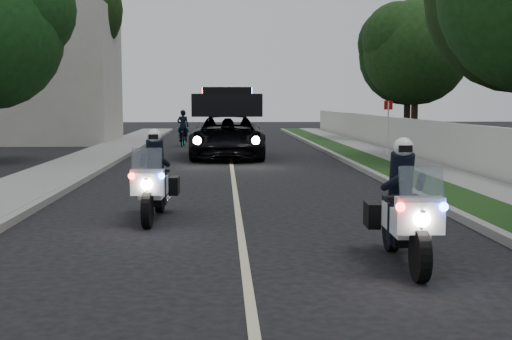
{
  "coord_description": "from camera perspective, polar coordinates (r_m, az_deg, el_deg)",
  "views": [
    {
      "loc": [
        -0.28,
        -9.0,
        2.2
      ],
      "look_at": [
        0.29,
        2.38,
        1.0
      ],
      "focal_mm": 46.17,
      "sensor_mm": 36.0,
      "label": 1
    }
  ],
  "objects": [
    {
      "name": "ground",
      "position": [
        9.27,
        -1.04,
        -7.72
      ],
      "size": [
        120.0,
        120.0,
        0.0
      ],
      "primitive_type": "plane",
      "color": "black",
      "rests_on": "ground"
    },
    {
      "name": "curb_right",
      "position": [
        19.61,
        10.07,
        -0.3
      ],
      "size": [
        0.2,
        60.0,
        0.15
      ],
      "primitive_type": "cube",
      "color": "gray",
      "rests_on": "ground"
    },
    {
      "name": "grass_verge",
      "position": [
        19.78,
        12.04,
        -0.28
      ],
      "size": [
        1.2,
        60.0,
        0.16
      ],
      "primitive_type": "cube",
      "color": "#193814",
      "rests_on": "ground"
    },
    {
      "name": "sidewalk_right",
      "position": [
        20.16,
        15.62,
        -0.25
      ],
      "size": [
        1.4,
        60.0,
        0.16
      ],
      "primitive_type": "cube",
      "color": "gray",
      "rests_on": "ground"
    },
    {
      "name": "property_wall",
      "position": [
        20.44,
        18.33,
        1.64
      ],
      "size": [
        0.22,
        60.0,
        1.5
      ],
      "primitive_type": "cube",
      "color": "beige",
      "rests_on": "ground"
    },
    {
      "name": "curb_left",
      "position": [
        19.49,
        -14.14,
        -0.43
      ],
      "size": [
        0.2,
        60.0,
        0.15
      ],
      "primitive_type": "cube",
      "color": "gray",
      "rests_on": "ground"
    },
    {
      "name": "sidewalk_left",
      "position": [
        19.74,
        -17.27,
        -0.43
      ],
      "size": [
        2.0,
        60.0,
        0.16
      ],
      "primitive_type": "cube",
      "color": "gray",
      "rests_on": "ground"
    },
    {
      "name": "building_far",
      "position": [
        36.35,
        -18.55,
        7.75
      ],
      "size": [
        8.0,
        6.0,
        7.0
      ],
      "primitive_type": "cube",
      "color": "#A8A396",
      "rests_on": "ground"
    },
    {
      "name": "lane_marking",
      "position": [
        19.13,
        -2.0,
        -0.58
      ],
      "size": [
        0.12,
        50.0,
        0.01
      ],
      "primitive_type": "cube",
      "color": "#BFB78C",
      "rests_on": "ground"
    },
    {
      "name": "police_moto_left",
      "position": [
        12.43,
        -8.78,
        -4.26
      ],
      "size": [
        0.77,
        2.01,
        1.69
      ],
      "primitive_type": null,
      "rotation": [
        0.0,
        0.0,
        -0.04
      ],
      "color": "white",
      "rests_on": "ground"
    },
    {
      "name": "police_moto_right",
      "position": [
        9.2,
        12.63,
        -7.97
      ],
      "size": [
        0.79,
        2.05,
        1.72
      ],
      "primitive_type": null,
      "rotation": [
        0.0,
        0.0,
        -0.04
      ],
      "color": "silver",
      "rests_on": "ground"
    },
    {
      "name": "police_suv",
      "position": [
        25.56,
        -2.46,
        1.07
      ],
      "size": [
        2.86,
        6.01,
        2.9
      ],
      "primitive_type": "imported",
      "rotation": [
        0.0,
        0.0,
        -0.02
      ],
      "color": "black",
      "rests_on": "ground"
    },
    {
      "name": "bicycle",
      "position": [
        32.28,
        -6.32,
        2.07
      ],
      "size": [
        0.64,
        1.77,
        0.92
      ],
      "primitive_type": "imported",
      "rotation": [
        0.0,
        0.0,
        -0.01
      ],
      "color": "black",
      "rests_on": "ground"
    },
    {
      "name": "cyclist",
      "position": [
        32.28,
        -6.32,
        2.07
      ],
      "size": [
        0.58,
        0.4,
        1.57
      ],
      "primitive_type": "imported",
      "rotation": [
        0.0,
        0.0,
        3.09
      ],
      "color": "black",
      "rests_on": "ground"
    },
    {
      "name": "sign_post",
      "position": [
        25.69,
        11.3,
        0.98
      ],
      "size": [
        0.42,
        0.42,
        2.29
      ],
      "primitive_type": null,
      "rotation": [
        0.0,
        0.0,
        0.2
      ],
      "color": "#AC0C12",
      "rests_on": "ground"
    },
    {
      "name": "tree_right_d",
      "position": [
        36.11,
        13.5,
        2.35
      ],
      "size": [
        6.33,
        6.33,
        9.19
      ],
      "primitive_type": null,
      "rotation": [
        0.0,
        0.0,
        0.16
      ],
      "color": "#1C3E14",
      "rests_on": "ground"
    },
    {
      "name": "tree_right_e",
      "position": [
        37.71,
        12.9,
        2.52
      ],
      "size": [
        6.11,
        6.11,
        9.08
      ],
      "primitive_type": null,
      "rotation": [
        0.0,
        0.0,
        -0.13
      ],
      "color": "#133510",
      "rests_on": "ground"
    },
    {
      "name": "tree_left_far",
      "position": [
        36.22,
        -17.32,
        2.26
      ],
      "size": [
        8.42,
        8.42,
        11.16
      ],
      "primitive_type": null,
      "rotation": [
        0.0,
        0.0,
        0.31
      ],
      "color": "black",
      "rests_on": "ground"
    }
  ]
}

